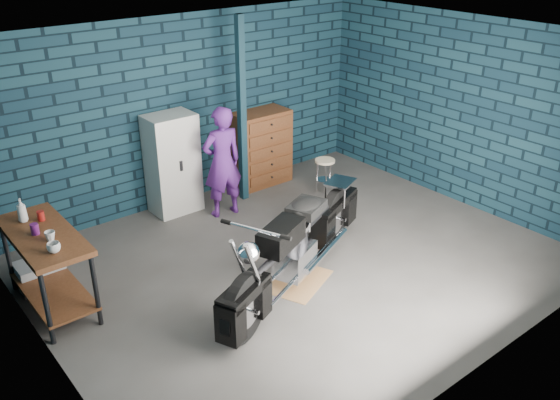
# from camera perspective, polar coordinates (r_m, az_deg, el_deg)

# --- Properties ---
(ground) EXTENTS (6.00, 6.00, 0.00)m
(ground) POSITION_cam_1_polar(r_m,az_deg,el_deg) (7.38, 1.92, -5.98)
(ground) COLOR #504D4A
(ground) RESTS_ON ground
(room_walls) EXTENTS (6.02, 5.01, 2.71)m
(room_walls) POSITION_cam_1_polar(r_m,az_deg,el_deg) (6.99, -0.83, 9.34)
(room_walls) COLOR #0E2431
(room_walls) RESTS_ON ground
(support_post) EXTENTS (0.10, 0.10, 2.70)m
(support_post) POSITION_cam_1_polar(r_m,az_deg,el_deg) (8.54, -3.70, 8.45)
(support_post) COLOR #102934
(support_post) RESTS_ON ground
(workbench) EXTENTS (0.60, 1.40, 0.91)m
(workbench) POSITION_cam_1_polar(r_m,az_deg,el_deg) (6.82, -21.30, -6.32)
(workbench) COLOR brown
(workbench) RESTS_ON ground
(drip_mat) EXTENTS (0.95, 0.85, 0.01)m
(drip_mat) POSITION_cam_1_polar(r_m,az_deg,el_deg) (7.02, 1.66, -7.77)
(drip_mat) COLOR olive
(drip_mat) RESTS_ON ground
(motorcycle) EXTENTS (2.69, 1.69, 1.16)m
(motorcycle) POSITION_cam_1_polar(r_m,az_deg,el_deg) (6.72, 1.72, -3.67)
(motorcycle) COLOR black
(motorcycle) RESTS_ON ground
(person) EXTENTS (0.62, 0.44, 1.59)m
(person) POSITION_cam_1_polar(r_m,az_deg,el_deg) (8.24, -5.58, 3.64)
(person) COLOR #58217D
(person) RESTS_ON ground
(storage_bin) EXTENTS (0.50, 0.36, 0.31)m
(storage_bin) POSITION_cam_1_polar(r_m,az_deg,el_deg) (7.40, -22.06, -6.57)
(storage_bin) COLOR #92959A
(storage_bin) RESTS_ON ground
(locker) EXTENTS (0.67, 0.48, 1.44)m
(locker) POSITION_cam_1_polar(r_m,az_deg,el_deg) (8.48, -10.27, 3.42)
(locker) COLOR silver
(locker) RESTS_ON ground
(tool_chest) EXTENTS (0.88, 0.49, 1.18)m
(tool_chest) POSITION_cam_1_polar(r_m,az_deg,el_deg) (9.31, -1.75, 5.02)
(tool_chest) COLOR brown
(tool_chest) RESTS_ON ground
(shop_stool) EXTENTS (0.31, 0.31, 0.55)m
(shop_stool) POSITION_cam_1_polar(r_m,az_deg,el_deg) (9.08, 4.30, 2.28)
(shop_stool) COLOR beige
(shop_stool) RESTS_ON ground
(cup_a) EXTENTS (0.14, 0.14, 0.10)m
(cup_a) POSITION_cam_1_polar(r_m,az_deg,el_deg) (6.17, -20.94, -4.30)
(cup_a) COLOR beige
(cup_a) RESTS_ON workbench
(cup_b) EXTENTS (0.11, 0.11, 0.10)m
(cup_b) POSITION_cam_1_polar(r_m,az_deg,el_deg) (6.40, -21.25, -3.25)
(cup_b) COLOR beige
(cup_b) RESTS_ON workbench
(mug_purple) EXTENTS (0.10, 0.10, 0.12)m
(mug_purple) POSITION_cam_1_polar(r_m,az_deg,el_deg) (6.58, -22.54, -2.60)
(mug_purple) COLOR #5E1964
(mug_purple) RESTS_ON workbench
(mug_red) EXTENTS (0.10, 0.10, 0.11)m
(mug_red) POSITION_cam_1_polar(r_m,az_deg,el_deg) (6.85, -22.03, -1.42)
(mug_red) COLOR maroon
(mug_red) RESTS_ON workbench
(bottle) EXTENTS (0.13, 0.13, 0.26)m
(bottle) POSITION_cam_1_polar(r_m,az_deg,el_deg) (6.87, -23.61, -0.90)
(bottle) COLOR #92959A
(bottle) RESTS_ON workbench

